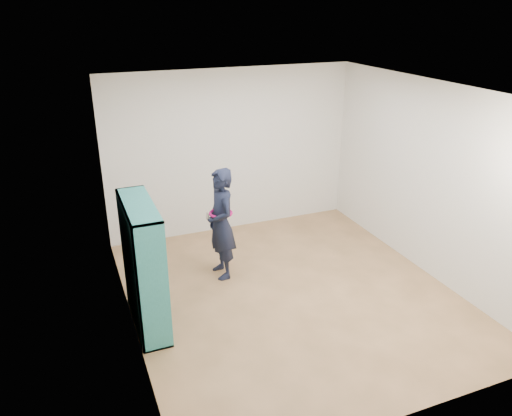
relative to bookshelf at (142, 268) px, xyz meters
name	(u,v)px	position (x,y,z in m)	size (l,w,h in m)	color
floor	(291,294)	(1.85, -0.07, -0.74)	(4.50, 4.50, 0.00)	brown
ceiling	(297,91)	(1.85, -0.07, 1.86)	(4.50, 4.50, 0.00)	white
wall_left	(124,227)	(-0.15, -0.07, 0.56)	(0.02, 4.50, 2.60)	silver
wall_right	(429,180)	(3.85, -0.07, 0.56)	(0.02, 4.50, 2.60)	silver
wall_back	(232,152)	(1.85, 2.18, 0.56)	(4.00, 0.02, 2.60)	silver
wall_front	(416,296)	(1.85, -2.32, 0.56)	(4.00, 0.02, 2.60)	silver
bookshelf	(142,268)	(0.00, 0.00, 0.00)	(0.33, 1.13, 1.51)	teal
person	(221,224)	(1.18, 0.74, 0.03)	(0.39, 0.57, 1.53)	black
smartphone	(208,217)	(1.02, 0.82, 0.13)	(0.03, 0.09, 0.13)	silver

